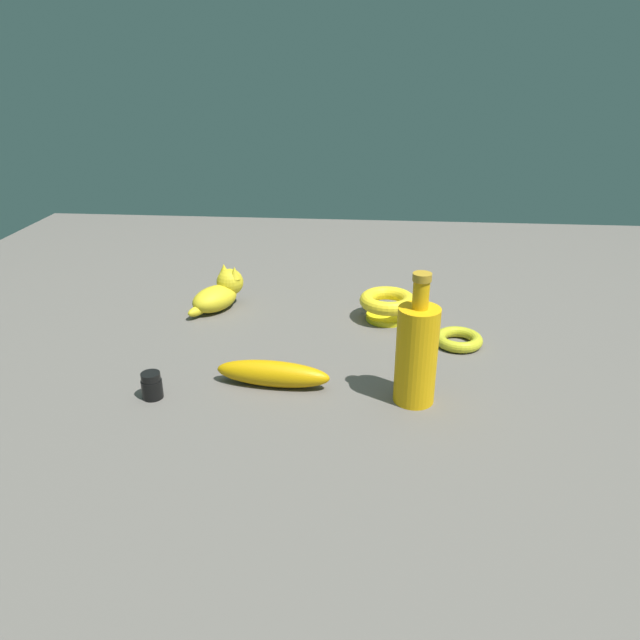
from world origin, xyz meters
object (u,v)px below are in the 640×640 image
(bangle, at_px, (458,339))
(bottle_tall, at_px, (417,352))
(nail_polish_jar, at_px, (152,385))
(bowl, at_px, (387,303))
(banana, at_px, (273,374))
(cat_figurine, at_px, (220,292))

(bangle, height_order, bottle_tall, bottle_tall)
(bangle, relative_size, nail_polish_jar, 2.07)
(bowl, height_order, bottle_tall, bottle_tall)
(bangle, xyz_separation_m, bottle_tall, (-0.20, 0.09, 0.07))
(banana, bearing_deg, cat_figurine, 122.96)
(bowl, bearing_deg, bangle, -128.75)
(banana, height_order, bottle_tall, bottle_tall)
(nail_polish_jar, xyz_separation_m, cat_figurine, (0.37, -0.02, 0.01))
(cat_figurine, bearing_deg, nail_polish_jar, 176.86)
(bangle, xyz_separation_m, cat_figurine, (0.13, 0.48, 0.02))
(bangle, bearing_deg, banana, 118.92)
(banana, relative_size, bangle, 2.10)
(bottle_tall, bearing_deg, bowl, 6.69)
(bowl, xyz_separation_m, nail_polish_jar, (-0.34, 0.37, -0.01))
(bottle_tall, bearing_deg, nail_polish_jar, 93.86)
(banana, xyz_separation_m, bowl, (0.28, -0.19, 0.01))
(banana, distance_m, bowl, 0.34)
(bottle_tall, distance_m, nail_polish_jar, 0.41)
(bowl, distance_m, bottle_tall, 0.31)
(banana, xyz_separation_m, bottle_tall, (-0.03, -0.23, 0.06))
(banana, bearing_deg, bangle, 34.27)
(bangle, relative_size, bottle_tall, 0.43)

